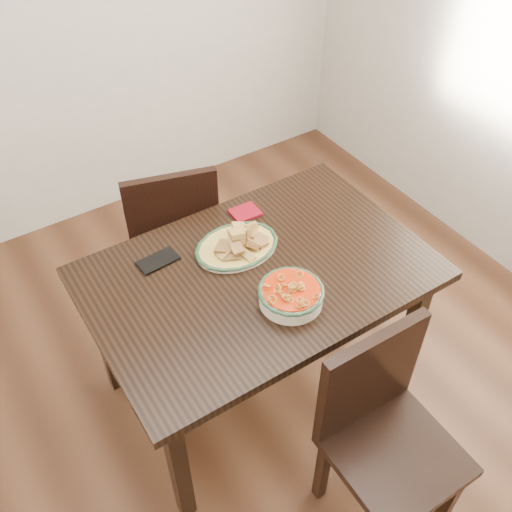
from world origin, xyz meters
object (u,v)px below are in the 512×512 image
dining_table (259,286)px  smartphone (158,261)px  chair_near (383,427)px  fish_plate (237,240)px  noodle_bowl (291,293)px  chair_far (172,230)px

dining_table → smartphone: size_ratio=8.22×
dining_table → smartphone: (-0.31, 0.26, 0.09)m
chair_near → fish_plate: (-0.09, 0.83, 0.30)m
fish_plate → chair_near: bearing=-84.1°
noodle_bowl → smartphone: noodle_bowl is taller
dining_table → fish_plate: 0.20m
smartphone → noodle_bowl: bearing=-59.4°
chair_far → chair_near: size_ratio=1.00×
chair_far → fish_plate: (0.06, -0.52, 0.30)m
chair_near → noodle_bowl: 0.57m
fish_plate → noodle_bowl: bearing=-87.3°
fish_plate → smartphone: size_ratio=2.16×
chair_far → chair_near: 1.36m
chair_near → chair_far: bearing=97.0°
fish_plate → noodle_bowl: fish_plate is taller
dining_table → chair_far: chair_far is taller
fish_plate → noodle_bowl: 0.35m
dining_table → noodle_bowl: bearing=-87.2°
smartphone → chair_far: bearing=55.3°
chair_far → dining_table: bearing=111.2°
chair_near → noodle_bowl: (-0.07, 0.48, 0.29)m
chair_near → smartphone: (-0.39, 0.94, 0.26)m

